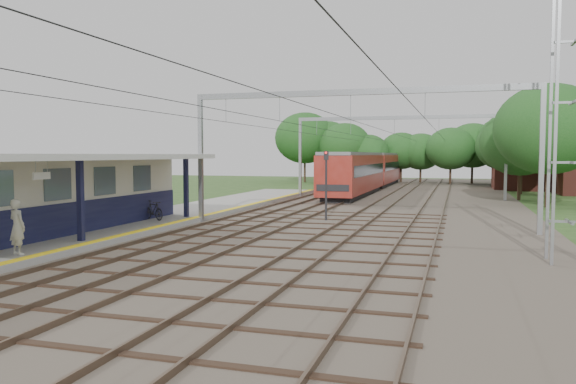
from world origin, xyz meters
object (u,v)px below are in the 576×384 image
(train, at_px, (370,170))
(signal_post, at_px, (326,179))
(person, at_px, (17,227))
(bicycle, at_px, (153,210))

(train, relative_size, signal_post, 9.26)
(person, relative_size, signal_post, 0.48)
(signal_post, bearing_deg, bicycle, -165.31)
(signal_post, bearing_deg, person, -130.63)
(signal_post, bearing_deg, train, 79.10)
(bicycle, distance_m, signal_post, 9.52)
(bicycle, height_order, train, train)
(train, bearing_deg, person, -97.16)
(person, relative_size, bicycle, 1.14)
(bicycle, bearing_deg, signal_post, -34.98)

